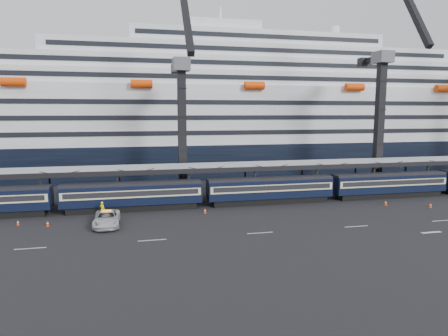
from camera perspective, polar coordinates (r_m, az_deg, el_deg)
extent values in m
plane|color=black|center=(54.85, 18.04, -6.68)|extent=(260.00, 260.00, 0.00)
cube|color=beige|center=(44.96, -25.96, -10.29)|extent=(3.00, 0.15, 0.02)
cube|color=beige|center=(43.72, -10.24, -10.11)|extent=(3.00, 0.15, 0.02)
cube|color=beige|center=(45.70, 5.17, -9.22)|extent=(3.00, 0.15, 0.02)
cube|color=beige|center=(50.54, 18.38, -7.92)|extent=(3.00, 0.15, 0.02)
cube|color=beige|center=(57.51, 28.77, -6.60)|extent=(3.00, 0.15, 0.02)
cube|color=beige|center=(51.40, 27.49, -8.15)|extent=(2.50, 0.40, 0.02)
cube|color=black|center=(57.08, -12.85, -5.45)|extent=(17.48, 2.40, 0.90)
cube|color=black|center=(56.70, -12.90, -3.68)|extent=(19.00, 2.80, 2.70)
cube|color=beige|center=(56.64, -12.91, -3.39)|extent=(18.62, 2.92, 1.05)
cube|color=black|center=(56.63, -12.91, -3.34)|extent=(17.86, 2.98, 0.70)
cube|color=black|center=(56.42, -12.95, -2.19)|extent=(19.00, 2.50, 0.35)
cube|color=black|center=(60.28, 6.59, -4.60)|extent=(17.48, 2.40, 0.90)
cube|color=black|center=(59.92, 6.61, -2.92)|extent=(19.00, 2.80, 2.70)
cube|color=beige|center=(59.87, 6.62, -2.63)|extent=(18.62, 2.92, 1.05)
cube|color=black|center=(59.86, 6.62, -2.59)|extent=(17.86, 2.98, 0.70)
cube|color=black|center=(59.66, 6.64, -1.50)|extent=(19.00, 2.50, 0.35)
cube|color=black|center=(69.35, 22.43, -3.50)|extent=(17.48, 2.40, 0.90)
cube|color=black|center=(69.04, 22.51, -2.04)|extent=(19.00, 2.80, 2.70)
cube|color=beige|center=(68.99, 22.53, -1.79)|extent=(18.62, 2.92, 1.05)
cube|color=black|center=(68.98, 22.53, -1.75)|extent=(17.86, 2.98, 0.70)
cube|color=black|center=(68.81, 22.58, -0.81)|extent=(19.00, 2.50, 0.35)
cube|color=#97999F|center=(66.07, 12.09, 0.73)|extent=(130.00, 6.00, 0.25)
cube|color=black|center=(63.42, 13.20, 0.13)|extent=(130.00, 0.25, 0.70)
cube|color=black|center=(68.82, 11.05, 0.79)|extent=(130.00, 0.25, 0.70)
cube|color=black|center=(59.15, -24.63, -3.29)|extent=(0.25, 0.25, 5.40)
cube|color=black|center=(64.54, -23.60, -2.35)|extent=(0.25, 0.25, 5.40)
cube|color=black|center=(57.85, -14.89, -3.07)|extent=(0.25, 0.25, 5.40)
cube|color=black|center=(63.35, -14.69, -2.12)|extent=(0.25, 0.25, 5.40)
cube|color=black|center=(58.26, -5.01, -2.75)|extent=(0.25, 0.25, 5.40)
cube|color=black|center=(63.73, -5.67, -1.84)|extent=(0.25, 0.25, 5.40)
cube|color=black|center=(60.35, 4.45, -2.38)|extent=(0.25, 0.25, 5.40)
cube|color=black|center=(65.65, 3.03, -1.53)|extent=(0.25, 0.25, 5.40)
cube|color=black|center=(63.95, 13.06, -1.98)|extent=(0.25, 0.25, 5.40)
cube|color=black|center=(68.97, 11.06, -1.21)|extent=(0.25, 0.25, 5.40)
cube|color=black|center=(68.83, 20.60, -1.59)|extent=(0.25, 0.25, 5.40)
cube|color=black|center=(73.52, 18.23, -0.90)|extent=(0.25, 0.25, 5.40)
cube|color=black|center=(74.74, 27.04, -1.24)|extent=(0.25, 0.25, 5.40)
cube|color=black|center=(79.08, 24.47, -0.62)|extent=(0.25, 0.25, 5.40)
cube|color=black|center=(96.11, 4.12, 1.93)|extent=(200.00, 28.00, 7.00)
cube|color=silver|center=(95.60, 4.18, 7.61)|extent=(190.00, 26.88, 12.00)
cube|color=silver|center=(95.86, 4.22, 12.09)|extent=(160.00, 24.64, 3.00)
cube|color=black|center=(84.12, 6.71, 12.65)|extent=(153.60, 0.12, 0.90)
cube|color=silver|center=(96.12, 4.24, 13.88)|extent=(124.00, 21.84, 3.00)
cube|color=black|center=(85.74, 6.42, 14.58)|extent=(119.04, 0.12, 0.90)
cube|color=silver|center=(96.49, 4.26, 15.65)|extent=(90.00, 19.04, 3.00)
cube|color=black|center=(87.45, 6.14, 16.44)|extent=(86.40, 0.12, 0.90)
cube|color=silver|center=(96.94, 4.28, 17.41)|extent=(56.00, 16.24, 3.00)
cube|color=black|center=(89.26, 5.87, 18.22)|extent=(53.76, 0.12, 0.90)
cube|color=silver|center=(95.44, -0.58, 19.10)|extent=(16.00, 12.00, 2.50)
cylinder|color=silver|center=(104.87, 15.37, 18.09)|extent=(2.80, 2.80, 3.00)
cylinder|color=#EC4107|center=(80.42, -27.86, 10.82)|extent=(4.00, 1.60, 1.60)
cylinder|color=#EC4107|center=(77.75, -11.70, 11.69)|extent=(4.00, 1.60, 1.60)
cylinder|color=#EC4107|center=(81.18, 4.36, 11.66)|extent=(4.00, 1.60, 1.60)
cylinder|color=#EC4107|center=(90.02, 18.14, 10.92)|extent=(4.00, 1.60, 1.60)
cylinder|color=#EC4107|center=(102.88, 28.91, 9.91)|extent=(4.00, 1.60, 1.60)
cube|color=#4C4D53|center=(66.18, -5.88, -2.98)|extent=(4.50, 4.50, 2.00)
cube|color=black|center=(65.05, -6.01, 5.70)|extent=(1.30, 1.30, 18.00)
cube|color=#4C4D53|center=(65.45, -6.14, 14.49)|extent=(2.60, 3.20, 2.00)
cube|color=black|center=(61.01, -5.58, 21.57)|extent=(0.90, 12.26, 14.37)
cube|color=black|center=(67.94, -6.38, 14.24)|extent=(0.90, 5.04, 0.90)
cube|color=black|center=(70.41, -6.61, 13.85)|extent=(2.20, 1.60, 1.60)
cube|color=#4C4D53|center=(77.42, 20.91, -1.88)|extent=(4.50, 4.50, 2.00)
cube|color=black|center=(76.43, 21.31, 6.28)|extent=(1.30, 1.30, 20.00)
cube|color=#4C4D53|center=(77.02, 21.73, 14.48)|extent=(2.60, 3.20, 2.00)
cube|color=black|center=(79.35, 20.57, 14.33)|extent=(0.90, 5.60, 0.90)
cube|color=black|center=(81.68, 19.46, 14.04)|extent=(2.20, 1.60, 1.60)
imported|color=#B6B9BE|center=(50.01, -16.41, -6.96)|extent=(2.96, 6.41, 1.78)
imported|color=#F7FF0D|center=(54.56, -17.00, -5.63)|extent=(0.87, 0.81, 1.99)
cube|color=#EC4107|center=(52.46, -23.87, -7.61)|extent=(0.36, 0.36, 0.04)
cone|color=#EC4107|center=(52.37, -23.90, -7.23)|extent=(0.30, 0.30, 0.68)
cylinder|color=white|center=(52.37, -23.90, -7.23)|extent=(0.26, 0.26, 0.11)
cube|color=#EC4107|center=(54.51, -27.34, -7.25)|extent=(0.33, 0.33, 0.04)
cone|color=#EC4107|center=(54.43, -27.36, -6.91)|extent=(0.28, 0.28, 0.63)
cylinder|color=white|center=(54.43, -27.36, -6.91)|extent=(0.24, 0.24, 0.11)
cube|color=#EC4107|center=(54.18, -2.74, -6.45)|extent=(0.37, 0.37, 0.04)
cone|color=#EC4107|center=(54.09, -2.74, -6.07)|extent=(0.31, 0.31, 0.70)
cylinder|color=white|center=(54.09, -2.74, -6.07)|extent=(0.26, 0.26, 0.12)
cube|color=#EC4107|center=(63.24, 22.08, -4.94)|extent=(0.40, 0.40, 0.04)
cone|color=#EC4107|center=(63.16, 22.10, -4.59)|extent=(0.33, 0.33, 0.75)
cylinder|color=white|center=(63.16, 22.10, -4.59)|extent=(0.28, 0.28, 0.13)
cube|color=#EC4107|center=(64.36, 27.38, -5.04)|extent=(0.38, 0.38, 0.04)
cone|color=#EC4107|center=(64.28, 27.41, -4.70)|extent=(0.32, 0.32, 0.73)
cylinder|color=white|center=(64.28, 27.41, -4.70)|extent=(0.27, 0.27, 0.12)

